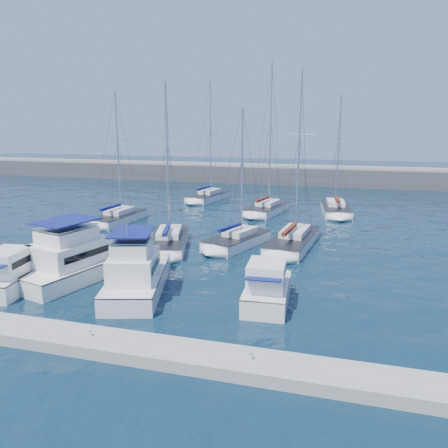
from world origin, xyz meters
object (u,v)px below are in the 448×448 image
(motor_yacht_stbd_inner, at_px, (137,275))
(sailboat_mid_a, at_px, (118,218))
(motor_yacht_port_outer, at_px, (14,275))
(sailboat_mid_c, at_px, (237,240))
(sailboat_mid_b, at_px, (169,241))
(sailboat_back_b, at_px, (266,209))
(motor_yacht_port_inner, at_px, (81,261))
(motor_yacht_stbd_outer, at_px, (267,290))
(sailboat_mid_d, at_px, (293,241))
(sailboat_back_a, at_px, (208,197))
(sailboat_back_c, at_px, (336,209))

(motor_yacht_stbd_inner, height_order, sailboat_mid_a, sailboat_mid_a)
(motor_yacht_port_outer, relative_size, sailboat_mid_c, 0.51)
(motor_yacht_stbd_inner, xyz_separation_m, sailboat_mid_a, (-11.42, 18.06, -0.61))
(sailboat_mid_b, relative_size, sailboat_back_b, 0.81)
(motor_yacht_port_inner, distance_m, sailboat_mid_b, 9.24)
(sailboat_mid_c, bearing_deg, sailboat_mid_b, -141.65)
(motor_yacht_stbd_outer, bearing_deg, motor_yacht_stbd_inner, 178.37)
(motor_yacht_stbd_outer, distance_m, sailboat_mid_d, 13.35)
(motor_yacht_stbd_inner, bearing_deg, sailboat_mid_c, 57.64)
(motor_yacht_stbd_inner, distance_m, sailboat_back_a, 34.99)
(motor_yacht_stbd_inner, height_order, sailboat_mid_c, sailboat_mid_c)
(sailboat_mid_a, distance_m, sailboat_back_a, 17.22)
(sailboat_mid_c, bearing_deg, sailboat_mid_a, 178.68)
(sailboat_back_a, height_order, sailboat_back_b, sailboat_back_b)
(sailboat_mid_a, bearing_deg, sailboat_mid_c, -15.66)
(sailboat_mid_b, height_order, sailboat_back_a, sailboat_back_a)
(sailboat_mid_c, xyz_separation_m, sailboat_back_a, (-9.74, 22.04, 0.04))
(motor_yacht_stbd_outer, bearing_deg, sailboat_back_b, 96.57)
(sailboat_back_c, bearing_deg, sailboat_mid_d, -108.21)
(sailboat_mid_d, bearing_deg, motor_yacht_port_outer, -131.03)
(sailboat_mid_a, bearing_deg, motor_yacht_port_inner, -64.43)
(motor_yacht_port_inner, relative_size, sailboat_back_b, 0.62)
(motor_yacht_port_outer, xyz_separation_m, sailboat_back_b, (11.62, 29.21, -0.38))
(sailboat_back_a, xyz_separation_m, sailboat_back_c, (17.77, -4.52, -0.04))
(motor_yacht_port_outer, height_order, sailboat_back_a, sailboat_back_a)
(sailboat_mid_d, distance_m, sailboat_back_a, 25.40)
(motor_yacht_stbd_inner, distance_m, sailboat_mid_c, 12.94)
(sailboat_back_b, bearing_deg, sailboat_back_c, 28.42)
(sailboat_mid_c, xyz_separation_m, sailboat_back_c, (8.03, 17.52, 0.01))
(sailboat_mid_d, bearing_deg, sailboat_back_c, 85.09)
(motor_yacht_stbd_inner, distance_m, sailboat_mid_d, 16.07)
(motor_yacht_port_inner, relative_size, sailboat_mid_b, 0.77)
(sailboat_back_a, bearing_deg, sailboat_back_b, -24.27)
(sailboat_mid_d, relative_size, sailboat_back_a, 0.93)
(motor_yacht_stbd_outer, xyz_separation_m, sailboat_back_a, (-14.59, 34.13, -0.39))
(motor_yacht_port_inner, xyz_separation_m, motor_yacht_stbd_outer, (13.74, -1.43, -0.19))
(sailboat_back_b, xyz_separation_m, sailboat_back_c, (8.12, 2.39, -0.05))
(sailboat_mid_a, distance_m, sailboat_back_b, 17.70)
(sailboat_mid_c, relative_size, sailboat_mid_d, 0.79)
(sailboat_mid_d, distance_m, sailboat_back_b, 14.74)
(motor_yacht_port_outer, bearing_deg, sailboat_back_c, 50.32)
(motor_yacht_port_inner, bearing_deg, motor_yacht_stbd_inner, -3.52)
(sailboat_back_b, bearing_deg, motor_yacht_stbd_outer, -67.68)
(sailboat_mid_a, bearing_deg, sailboat_back_a, 77.00)
(sailboat_mid_d, bearing_deg, sailboat_mid_a, 173.68)
(sailboat_back_a, distance_m, sailboat_back_b, 11.86)
(motor_yacht_stbd_inner, relative_size, motor_yacht_stbd_outer, 1.68)
(sailboat_mid_b, xyz_separation_m, sailboat_back_a, (-3.97, 24.03, 0.04))
(sailboat_mid_c, xyz_separation_m, sailboat_mid_d, (4.84, 1.25, 0.01))
(motor_yacht_port_inner, xyz_separation_m, sailboat_back_a, (-0.85, 32.71, -0.58))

